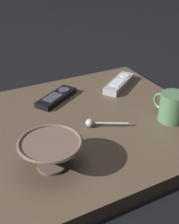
{
  "coord_description": "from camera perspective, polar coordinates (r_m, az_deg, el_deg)",
  "views": [
    {
      "loc": [
        0.34,
        0.65,
        0.5
      ],
      "look_at": [
        0.0,
        -0.01,
        0.06
      ],
      "focal_mm": 45.58,
      "sensor_mm": 36.0,
      "label": 1
    }
  ],
  "objects": [
    {
      "name": "tv_remote_far",
      "position": [
        1.07,
        5.99,
        5.74
      ],
      "size": [
        0.18,
        0.15,
        0.03
      ],
      "color": "#9E9EA3",
      "rests_on": "table"
    },
    {
      "name": "tv_remote_near",
      "position": [
        0.98,
        -6.62,
        2.97
      ],
      "size": [
        0.17,
        0.13,
        0.02
      ],
      "color": "black",
      "rests_on": "table"
    },
    {
      "name": "ground_plane",
      "position": [
        0.89,
        0.31,
        -3.66
      ],
      "size": [
        6.0,
        6.0,
        0.0
      ],
      "primitive_type": "plane",
      "color": "black"
    },
    {
      "name": "table",
      "position": [
        0.88,
        0.31,
        -2.5
      ],
      "size": [
        0.67,
        0.62,
        0.04
      ],
      "color": "#4C3D2D",
      "rests_on": "ground"
    },
    {
      "name": "cereal_bowl",
      "position": [
        0.67,
        -7.73,
        -8.04
      ],
      "size": [
        0.15,
        0.15,
        0.07
      ],
      "color": "brown",
      "rests_on": "table"
    },
    {
      "name": "teaspoon",
      "position": [
        0.82,
        0.88,
        -2.21
      ],
      "size": [
        0.11,
        0.07,
        0.02
      ],
      "color": "#A3A5B2",
      "rests_on": "table"
    },
    {
      "name": "coffee_mug",
      "position": [
        0.87,
        16.22,
        0.98
      ],
      "size": [
        0.08,
        0.11,
        0.09
      ],
      "color": "#4C724C",
      "rests_on": "table"
    }
  ]
}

